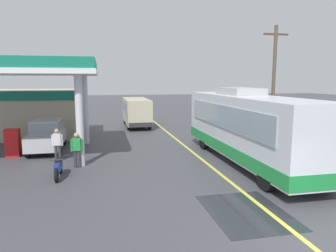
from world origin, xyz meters
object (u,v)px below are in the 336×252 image
at_px(coach_bus_main, 247,128).
at_px(pedestrian_near_pump, 57,143).
at_px(car_at_pump, 47,133).
at_px(minibus_opposing_lane, 136,110).
at_px(motorcycle_parked_forecourt, 58,167).
at_px(pedestrian_by_shop, 77,148).

relative_size(coach_bus_main, pedestrian_near_pump, 6.65).
distance_m(car_at_pump, minibus_opposing_lane, 10.49).
xyz_separation_m(coach_bus_main, motorcycle_parked_forecourt, (-8.88, -0.62, -1.28)).
distance_m(motorcycle_parked_forecourt, pedestrian_near_pump, 2.89).
bearing_deg(minibus_opposing_lane, coach_bus_main, -73.13).
relative_size(car_at_pump, motorcycle_parked_forecourt, 2.33).
height_order(car_at_pump, minibus_opposing_lane, minibus_opposing_lane).
height_order(car_at_pump, motorcycle_parked_forecourt, car_at_pump).
bearing_deg(car_at_pump, pedestrian_by_shop, -64.06).
xyz_separation_m(car_at_pump, minibus_opposing_lane, (6.16, 8.48, 0.46)).
bearing_deg(coach_bus_main, minibus_opposing_lane, 106.87).
bearing_deg(pedestrian_by_shop, motorcycle_parked_forecourt, -115.61).
relative_size(car_at_pump, pedestrian_by_shop, 2.53).
xyz_separation_m(minibus_opposing_lane, pedestrian_near_pump, (-5.23, -11.12, -0.54)).
relative_size(minibus_opposing_lane, pedestrian_near_pump, 3.69).
height_order(minibus_opposing_lane, pedestrian_near_pump, minibus_opposing_lane).
height_order(car_at_pump, pedestrian_by_shop, car_at_pump).
xyz_separation_m(minibus_opposing_lane, motorcycle_parked_forecourt, (-4.84, -13.94, -1.03)).
bearing_deg(pedestrian_near_pump, pedestrian_by_shop, -53.65).
distance_m(coach_bus_main, pedestrian_near_pump, 9.57).
bearing_deg(pedestrian_near_pump, car_at_pump, 109.36).
bearing_deg(pedestrian_by_shop, pedestrian_near_pump, 126.35).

